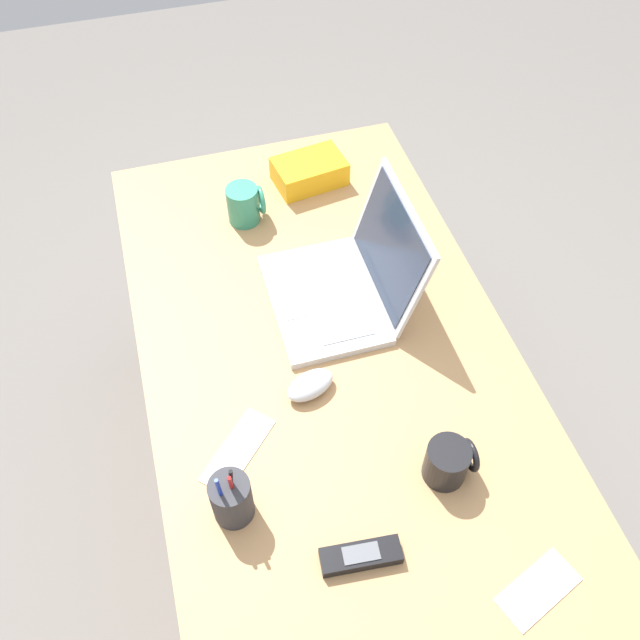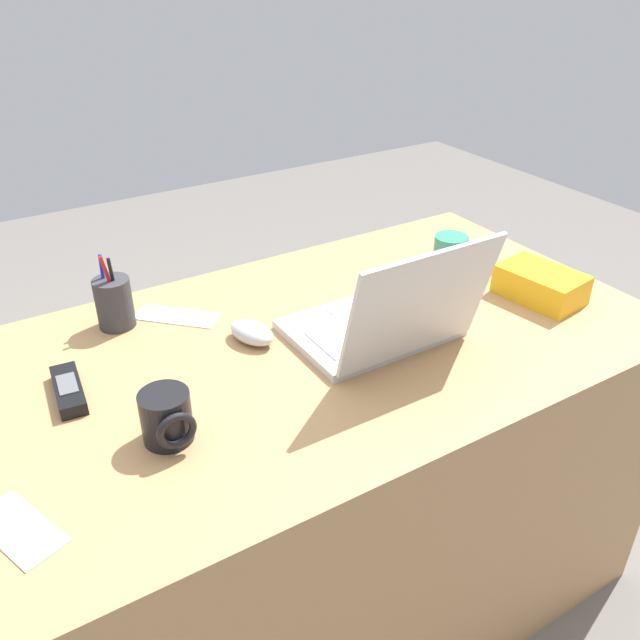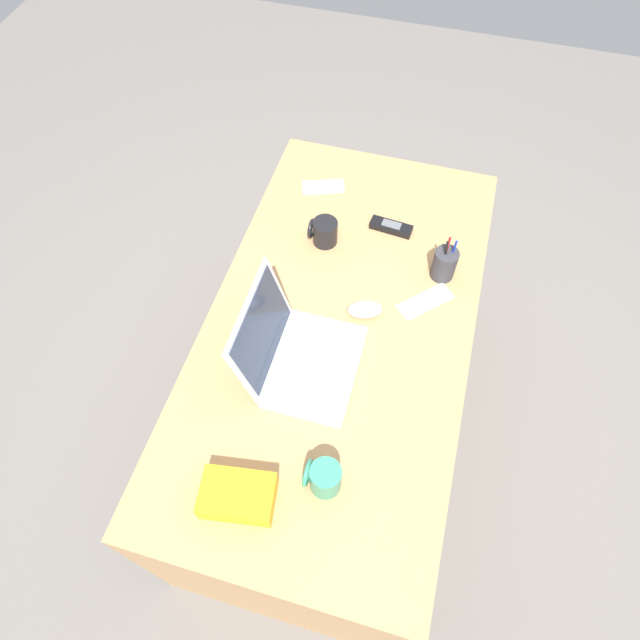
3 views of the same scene
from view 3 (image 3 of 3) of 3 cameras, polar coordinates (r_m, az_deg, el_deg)
ground_plane at (r=2.26m, az=1.51°, el=-10.26°), size 6.00×6.00×0.00m
desk at (r=1.93m, az=1.75°, el=-6.07°), size 1.48×0.77×0.73m
laptop at (r=1.50m, az=-2.33°, el=-3.58°), size 0.31×0.30×0.24m
computer_mouse at (r=1.62m, az=4.67°, el=1.10°), size 0.09×0.12×0.04m
coffee_mug_white at (r=1.37m, az=0.40°, el=-16.04°), size 0.08×0.09×0.10m
coffee_mug_tall at (r=1.77m, az=0.41°, el=9.13°), size 0.08×0.09×0.09m
cordless_phone at (r=1.84m, az=7.38°, el=9.55°), size 0.06×0.14×0.03m
pen_holder at (r=1.71m, az=12.77°, el=5.70°), size 0.07×0.07×0.16m
snack_bag at (r=1.38m, az=-8.51°, el=-17.56°), size 0.14×0.19×0.06m
paper_note_near_laptop at (r=1.68m, az=10.87°, el=1.91°), size 0.17×0.17×0.00m
paper_note_left at (r=1.97m, az=0.34°, el=13.64°), size 0.11×0.16×0.00m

